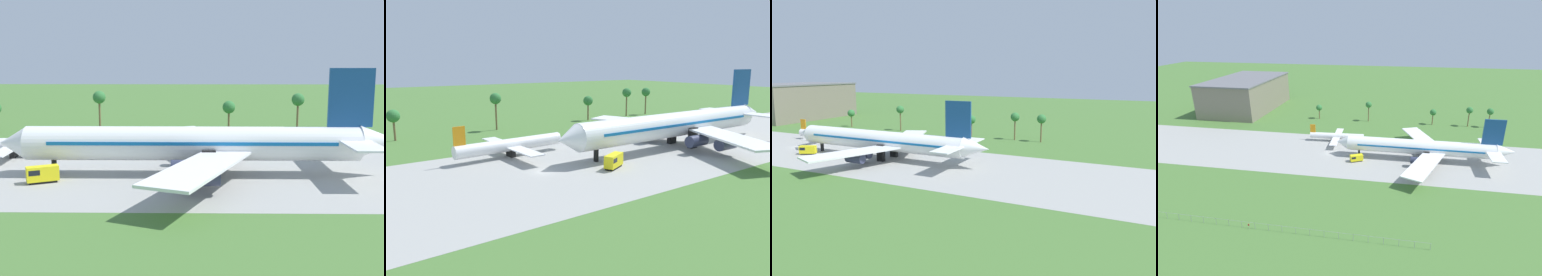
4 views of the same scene
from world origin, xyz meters
TOP-DOWN VIEW (x-y plane):
  - jet_airliner at (40.41, 0.01)m, footprint 72.81×57.37m
  - regional_aircraft at (0.07, 14.93)m, footprint 26.45×23.85m
  - baggage_tug at (13.10, -6.16)m, footprint 5.66×4.10m
  - palm_tree_row at (37.69, 49.88)m, footprint 100.48×3.60m

SIDE VIEW (x-z plane):
  - baggage_tug at x=13.10m, z-range 0.10..3.04m
  - regional_aircraft at x=0.07m, z-range -1.41..6.85m
  - jet_airliner at x=40.41m, z-range -3.92..15.48m
  - palm_tree_row at x=37.69m, z-range 2.45..14.34m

